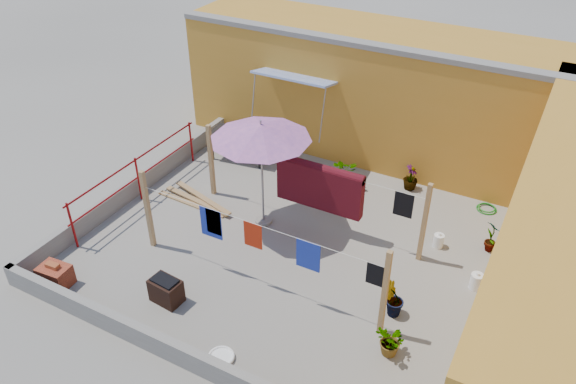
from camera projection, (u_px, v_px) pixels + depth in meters
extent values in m
plane|color=#9E998E|center=(291.00, 243.00, 11.75)|extent=(80.00, 80.00, 0.00)
cube|color=#C6842B|center=(397.00, 96.00, 14.10)|extent=(11.00, 2.40, 3.20)
cube|color=gray|center=(388.00, 49.00, 12.47)|extent=(11.00, 0.35, 0.12)
cube|color=#2D51B2|center=(294.00, 77.00, 13.43)|extent=(2.00, 0.79, 0.22)
cylinder|color=gray|center=(253.00, 100.00, 13.90)|extent=(0.03, 0.30, 1.28)
cylinder|color=gray|center=(322.00, 116.00, 13.15)|extent=(0.03, 0.30, 1.28)
cube|color=gray|center=(186.00, 357.00, 9.01)|extent=(8.30, 0.16, 0.44)
cube|color=gray|center=(139.00, 184.00, 13.24)|extent=(0.16, 7.30, 0.44)
cylinder|color=maroon|center=(72.00, 226.00, 11.35)|extent=(0.05, 0.05, 1.10)
cylinder|color=maroon|center=(138.00, 179.00, 12.82)|extent=(0.05, 0.05, 1.10)
cylinder|color=maroon|center=(191.00, 142.00, 14.28)|extent=(0.05, 0.05, 1.10)
cylinder|color=maroon|center=(135.00, 160.00, 12.54)|extent=(0.04, 4.20, 0.04)
cylinder|color=maroon|center=(138.00, 177.00, 12.79)|extent=(0.04, 4.20, 0.04)
cube|color=tan|center=(148.00, 210.00, 11.21)|extent=(0.09, 0.09, 1.80)
cube|color=tan|center=(385.00, 294.00, 9.23)|extent=(0.09, 0.09, 1.80)
cube|color=tan|center=(424.00, 223.00, 10.84)|extent=(0.09, 0.09, 1.80)
cube|color=tan|center=(211.00, 161.00, 12.82)|extent=(0.09, 0.09, 1.80)
cylinder|color=silver|center=(254.00, 224.00, 9.92)|extent=(5.00, 0.01, 0.01)
cylinder|color=silver|center=(309.00, 167.00, 11.53)|extent=(5.00, 0.01, 0.01)
cube|color=#4D0C15|center=(320.00, 188.00, 11.67)|extent=(1.91, 0.22, 0.96)
cube|color=black|center=(403.00, 205.00, 10.87)|extent=(0.38, 0.02, 0.54)
cube|color=maroon|center=(288.00, 171.00, 11.86)|extent=(0.38, 0.02, 0.51)
cube|color=#1E32A5|center=(211.00, 223.00, 10.47)|extent=(0.47, 0.02, 0.65)
cube|color=black|center=(214.00, 222.00, 10.42)|extent=(0.33, 0.02, 0.55)
cube|color=red|center=(253.00, 235.00, 10.08)|extent=(0.37, 0.02, 0.54)
cube|color=#1E32A5|center=(308.00, 255.00, 9.65)|extent=(0.45, 0.02, 0.60)
cube|color=black|center=(375.00, 275.00, 9.13)|extent=(0.29, 0.02, 0.43)
cylinder|color=gray|center=(264.00, 221.00, 12.36)|extent=(0.37, 0.37, 0.06)
cylinder|color=gray|center=(262.00, 177.00, 11.71)|extent=(0.05, 0.05, 2.37)
cone|color=#D070AE|center=(261.00, 131.00, 11.12)|extent=(2.18, 2.18, 0.33)
cylinder|color=gray|center=(261.00, 123.00, 11.02)|extent=(0.04, 0.04, 0.10)
cube|color=black|center=(240.00, 135.00, 14.32)|extent=(1.62, 0.97, 0.06)
cube|color=black|center=(212.00, 148.00, 14.47)|extent=(0.06, 0.06, 0.67)
cube|color=black|center=(222.00, 137.00, 14.94)|extent=(0.06, 0.06, 0.67)
cube|color=black|center=(260.00, 157.00, 14.09)|extent=(0.06, 0.06, 0.67)
cube|color=black|center=(269.00, 146.00, 14.56)|extent=(0.06, 0.06, 0.67)
cube|color=#A93F27|center=(56.00, 276.00, 10.61)|extent=(0.61, 0.47, 0.42)
cube|color=#A64827|center=(52.00, 266.00, 10.47)|extent=(0.27, 0.15, 0.08)
cube|color=tan|center=(191.00, 204.00, 12.92)|extent=(1.89, 0.23, 0.04)
cube|color=tan|center=(197.00, 201.00, 12.95)|extent=(1.89, 0.39, 0.04)
cube|color=tan|center=(203.00, 198.00, 12.98)|extent=(1.85, 0.64, 0.04)
cube|color=black|center=(166.00, 291.00, 10.23)|extent=(0.60, 0.43, 0.48)
cube|color=black|center=(164.00, 280.00, 10.09)|extent=(0.50, 0.33, 0.04)
cylinder|color=white|center=(221.00, 358.00, 9.23)|extent=(0.42, 0.42, 0.06)
torus|color=white|center=(221.00, 357.00, 9.21)|extent=(0.45, 0.45, 0.05)
cylinder|color=white|center=(476.00, 281.00, 10.55)|extent=(0.24, 0.24, 0.32)
cylinder|color=white|center=(478.00, 274.00, 10.45)|extent=(0.06, 0.06, 0.05)
cylinder|color=white|center=(438.00, 241.00, 11.59)|extent=(0.22, 0.22, 0.29)
cylinder|color=white|center=(440.00, 234.00, 11.50)|extent=(0.06, 0.06, 0.05)
torus|color=#19721A|center=(487.00, 209.00, 12.76)|extent=(0.46, 0.46, 0.03)
torus|color=#19721A|center=(487.00, 208.00, 12.74)|extent=(0.39, 0.39, 0.03)
imported|color=#1D5819|center=(343.00, 172.00, 13.43)|extent=(0.85, 0.84, 0.71)
imported|color=#1D5819|center=(411.00, 178.00, 13.31)|extent=(0.41, 0.41, 0.62)
imported|color=#1D5819|center=(492.00, 236.00, 11.35)|extent=(0.47, 0.45, 0.74)
imported|color=#1D5819|center=(393.00, 300.00, 9.88)|extent=(0.51, 0.50, 0.72)
imported|color=#1D5819|center=(391.00, 342.00, 9.17)|extent=(0.68, 0.67, 0.57)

